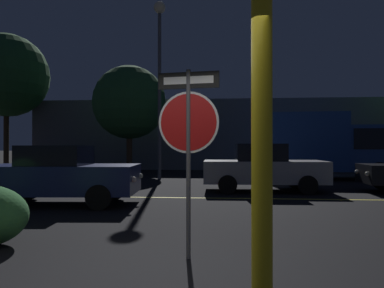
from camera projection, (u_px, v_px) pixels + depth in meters
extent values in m
cube|color=gold|center=(192.00, 198.00, 10.84)|extent=(32.35, 0.12, 0.01)
cylinder|color=#4C4C51|center=(188.00, 164.00, 4.98)|extent=(0.06, 0.06, 2.52)
cylinder|color=white|center=(188.00, 122.00, 4.99)|extent=(0.82, 0.13, 0.83)
cylinder|color=#B71414|center=(188.00, 122.00, 4.99)|extent=(0.76, 0.13, 0.77)
cube|color=black|center=(188.00, 80.00, 4.99)|extent=(0.83, 0.14, 0.22)
cube|color=white|center=(188.00, 80.00, 4.99)|extent=(0.68, 0.13, 0.10)
cylinder|color=yellow|center=(262.00, 109.00, 2.95)|extent=(0.17, 0.17, 3.57)
cube|color=navy|center=(61.00, 179.00, 9.62)|extent=(4.00, 2.07, 0.72)
cube|color=black|center=(56.00, 155.00, 9.63)|extent=(1.66, 1.65, 0.50)
cylinder|color=black|center=(115.00, 189.00, 10.47)|extent=(0.61, 0.24, 0.60)
cylinder|color=black|center=(99.00, 197.00, 8.75)|extent=(0.61, 0.24, 0.60)
cylinder|color=black|center=(29.00, 189.00, 10.49)|extent=(0.61, 0.24, 0.60)
sphere|color=#F4EFCC|center=(140.00, 176.00, 10.16)|extent=(0.14, 0.14, 0.14)
sphere|color=#F4EFCC|center=(134.00, 179.00, 9.05)|extent=(0.14, 0.14, 0.14)
cube|color=#9E9EA3|center=(264.00, 171.00, 12.53)|extent=(4.02, 1.95, 0.72)
cube|color=black|center=(260.00, 152.00, 12.54)|extent=(1.63, 1.64, 0.57)
cylinder|color=black|center=(295.00, 180.00, 13.34)|extent=(0.60, 0.21, 0.60)
cylinder|color=black|center=(308.00, 185.00, 11.55)|extent=(0.60, 0.21, 0.60)
cylinder|color=black|center=(226.00, 180.00, 13.50)|extent=(0.60, 0.21, 0.60)
cylinder|color=black|center=(228.00, 185.00, 11.71)|extent=(0.60, 0.21, 0.60)
sphere|color=#F4EFCC|center=(320.00, 170.00, 12.98)|extent=(0.14, 0.14, 0.14)
sphere|color=#F4EFCC|center=(331.00, 172.00, 11.82)|extent=(0.14, 0.14, 0.14)
cylinder|color=black|center=(382.00, 181.00, 12.88)|extent=(0.61, 0.22, 0.60)
sphere|color=#F4EFCC|center=(367.00, 174.00, 11.69)|extent=(0.14, 0.14, 0.14)
sphere|color=#F4EFCC|center=(357.00, 172.00, 12.71)|extent=(0.14, 0.14, 0.14)
cube|color=navy|center=(373.00, 148.00, 16.82)|extent=(2.55, 2.36, 2.04)
cube|color=black|center=(372.00, 139.00, 16.83)|extent=(2.32, 2.39, 0.90)
cube|color=navy|center=(300.00, 142.00, 17.33)|extent=(4.07, 2.62, 2.61)
cylinder|color=black|center=(364.00, 169.00, 17.93)|extent=(0.86, 0.35, 0.84)
cylinder|color=black|center=(379.00, 172.00, 15.73)|extent=(0.86, 0.35, 0.84)
cylinder|color=black|center=(283.00, 168.00, 18.54)|extent=(0.86, 0.35, 0.84)
cylinder|color=black|center=(287.00, 171.00, 16.34)|extent=(0.86, 0.35, 0.84)
cylinder|color=#4C4C51|center=(160.00, 96.00, 17.32)|extent=(0.16, 0.16, 7.68)
sphere|color=#F9E5B2|center=(160.00, 7.00, 17.35)|extent=(0.55, 0.55, 0.55)
cylinder|color=#422D1E|center=(6.00, 138.00, 23.59)|extent=(0.32, 0.32, 4.11)
sphere|color=#235128|center=(6.00, 75.00, 23.62)|extent=(5.23, 5.23, 5.23)
cylinder|color=#422D1E|center=(129.00, 151.00, 20.71)|extent=(0.32, 0.32, 2.49)
sphere|color=#235128|center=(129.00, 102.00, 20.73)|extent=(4.07, 4.07, 4.07)
cube|color=#4C4C56|center=(226.00, 135.00, 25.38)|extent=(25.63, 3.43, 4.55)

